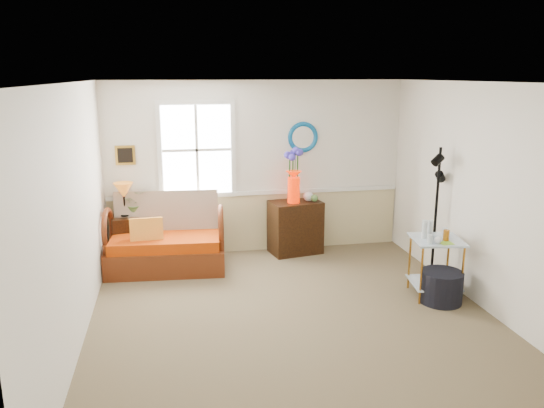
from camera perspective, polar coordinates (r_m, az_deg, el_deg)
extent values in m
cube|color=brown|center=(6.09, 2.40, -12.32)|extent=(4.50, 5.00, 0.01)
cube|color=white|center=(5.47, 2.68, 12.94)|extent=(4.50, 5.00, 0.01)
cube|color=silver|center=(8.04, -1.60, 3.92)|extent=(4.50, 0.01, 2.60)
cube|color=silver|center=(3.39, 12.53, -10.61)|extent=(4.50, 0.01, 2.60)
cube|color=silver|center=(5.58, -20.57, -1.43)|extent=(0.01, 5.00, 2.60)
cube|color=silver|center=(6.53, 22.12, 0.56)|extent=(0.01, 5.00, 2.60)
cube|color=tan|center=(8.21, -1.54, -1.96)|extent=(4.46, 0.02, 0.90)
cube|color=white|center=(8.09, -1.55, 1.23)|extent=(4.46, 0.04, 0.06)
cube|color=#BF8D30|center=(7.91, -15.51, 5.08)|extent=(0.28, 0.03, 0.28)
torus|color=#0982B8|center=(8.10, 3.33, 7.19)|extent=(0.47, 0.07, 0.47)
imported|color=#466F36|center=(7.90, -14.54, -0.18)|extent=(0.44, 0.46, 0.29)
cylinder|color=black|center=(6.76, 17.74, -8.49)|extent=(0.53, 0.53, 0.39)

